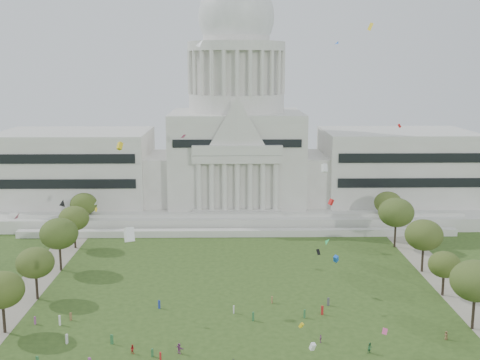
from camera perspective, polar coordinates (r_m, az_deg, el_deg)
capitol at (r=205.24m, az=-0.33°, el=3.13°), size 160.00×64.50×91.30m
path_left at (r=137.51m, az=-20.72°, el=-11.12°), size 8.00×160.00×0.04m
path_right at (r=139.13m, az=20.68°, el=-10.86°), size 8.00×160.00×0.04m
row_tree_l_2 at (r=122.45m, az=-21.66°, el=-9.67°), size 8.42×8.42×11.97m
row_tree_r_2 at (r=123.57m, az=21.45°, el=-8.90°), size 9.55×9.55×13.58m
row_tree_l_3 at (r=137.01m, az=-18.85°, el=-7.44°), size 8.12×8.12×11.55m
row_tree_r_3 at (r=139.47m, az=18.81°, el=-7.60°), size 7.01×7.01×9.98m
row_tree_l_4 at (r=153.61m, az=-16.79°, el=-4.89°), size 9.29×9.29×13.21m
row_tree_r_4 at (r=153.00m, az=17.04°, el=-5.01°), size 9.19×9.19×13.06m
row_tree_l_5 at (r=171.48m, az=-15.47°, el=-3.53°), size 8.33×8.33×11.85m
row_tree_r_5 at (r=171.12m, az=14.59°, el=-3.00°), size 9.82×9.82×13.96m
row_tree_l_6 at (r=189.00m, az=-14.61°, el=-2.22°), size 8.19×8.19×11.64m
row_tree_r_6 at (r=188.92m, az=13.85°, el=-2.12°), size 8.42×8.42×11.97m
person_0 at (r=120.55m, az=18.97°, el=-13.76°), size 0.84×0.94×1.62m
person_2 at (r=111.79m, az=12.23°, el=-15.31°), size 1.13×0.98×1.97m
person_5 at (r=109.90m, az=-5.78°, el=-15.61°), size 1.78×1.70×1.91m
person_8 at (r=111.10m, az=-10.16°, el=-15.49°), size 0.95×0.83×1.66m
person_10 at (r=114.24m, az=7.65°, el=-14.69°), size 0.69×0.98×1.50m
distant_crowd at (r=114.20m, az=-7.20°, el=-14.62°), size 59.23×37.69×1.95m
kite_swarm at (r=102.66m, az=2.22°, el=-0.15°), size 83.67×103.11×65.94m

